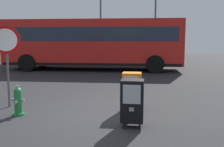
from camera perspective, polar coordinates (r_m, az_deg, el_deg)
The scene contains 9 objects.
ground_plane at distance 6.54m, azimuth -4.13°, elevation -9.16°, with size 60.00×60.00×0.00m, color #262628.
fire_hydrant at distance 6.91m, azimuth -19.74°, elevation -5.69°, with size 0.33×0.31×0.75m.
newspaper_box_primary at distance 6.80m, azimuth 4.31°, elevation -3.57°, with size 0.48×0.42×1.02m.
newspaper_box_secondary at distance 5.63m, azimuth 4.42°, elevation -5.91°, with size 0.48×0.42×1.02m.
stop_sign at distance 7.68m, azimuth -21.97°, elevation 4.92°, with size 0.71×0.31×2.23m.
bus_near at distance 16.04m, azimuth -4.15°, elevation 6.88°, with size 10.58×3.08×3.00m.
bus_far at distance 20.44m, azimuth -5.91°, elevation 6.99°, with size 10.64×3.30×3.00m.
street_light_near_left at distance 21.51m, azimuth 9.47°, elevation 15.34°, with size 0.32×0.32×8.53m.
street_light_near_right at distance 21.14m, azimuth -2.51°, elevation 15.50°, with size 0.32×0.32×8.48m.
Camera 1 is at (1.33, -6.13, 1.87)m, focal length 42.09 mm.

